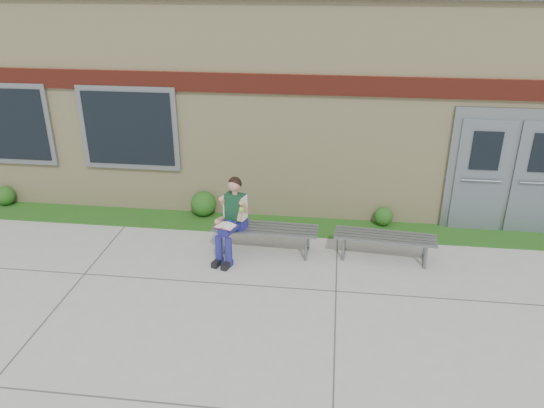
# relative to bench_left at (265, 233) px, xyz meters

# --- Properties ---
(ground) EXTENTS (80.00, 80.00, 0.00)m
(ground) POSITION_rel_bench_left_xyz_m (0.23, -1.60, -0.36)
(ground) COLOR #9E9E99
(ground) RESTS_ON ground
(grass_strip) EXTENTS (16.00, 0.80, 0.02)m
(grass_strip) POSITION_rel_bench_left_xyz_m (0.23, 1.00, -0.35)
(grass_strip) COLOR #144B14
(grass_strip) RESTS_ON ground
(school_building) EXTENTS (16.20, 6.22, 4.20)m
(school_building) POSITION_rel_bench_left_xyz_m (0.23, 4.39, 1.75)
(school_building) COLOR beige
(school_building) RESTS_ON ground
(bench_left) EXTENTS (1.79, 0.55, 0.46)m
(bench_left) POSITION_rel_bench_left_xyz_m (0.00, 0.00, 0.00)
(bench_left) COLOR slate
(bench_left) RESTS_ON ground
(bench_right) EXTENTS (1.69, 0.60, 0.43)m
(bench_right) POSITION_rel_bench_left_xyz_m (2.00, 0.00, -0.02)
(bench_right) COLOR slate
(bench_right) RESTS_ON ground
(girl) EXTENTS (0.55, 0.87, 1.37)m
(girl) POSITION_rel_bench_left_xyz_m (-0.53, -0.20, 0.36)
(girl) COLOR navy
(girl) RESTS_ON ground
(shrub_west) EXTENTS (0.39, 0.39, 0.39)m
(shrub_west) POSITION_rel_bench_left_xyz_m (-5.54, 1.25, -0.14)
(shrub_west) COLOR #144B14
(shrub_west) RESTS_ON grass_strip
(shrub_mid) EXTENTS (0.49, 0.49, 0.49)m
(shrub_mid) POSITION_rel_bench_left_xyz_m (-1.39, 1.25, -0.09)
(shrub_mid) COLOR #144B14
(shrub_mid) RESTS_ON grass_strip
(shrub_east) EXTENTS (0.35, 0.35, 0.35)m
(shrub_east) POSITION_rel_bench_left_xyz_m (2.07, 1.25, -0.16)
(shrub_east) COLOR #144B14
(shrub_east) RESTS_ON grass_strip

